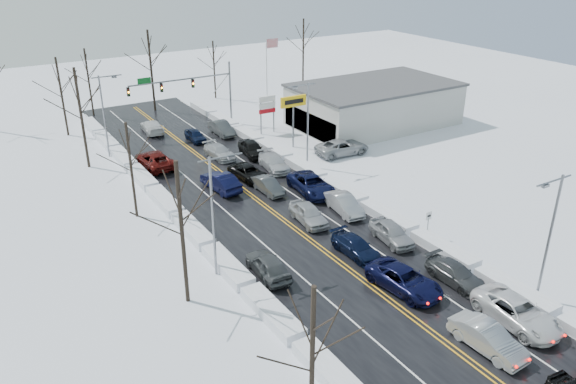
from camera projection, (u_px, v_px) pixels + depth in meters
ground at (288, 223)px, 47.54m from camera, size 160.00×160.00×0.00m
road_surface at (276, 214)px, 49.09m from camera, size 14.00×84.00×0.01m
snow_bank_left at (195, 236)px, 45.47m from camera, size 1.47×72.00×0.75m
snow_bank_right at (346, 195)px, 52.70m from camera, size 1.47×72.00×0.75m
traffic_signal_mast at (193, 87)px, 68.65m from camera, size 13.28×0.39×8.00m
tires_plus_sign at (293, 105)px, 62.89m from camera, size 3.20×0.34×6.00m
used_vehicles_sign at (267, 107)px, 68.25m from camera, size 2.20×0.22×4.65m
speed_limit_sign at (428, 220)px, 44.55m from camera, size 0.55×0.09×2.35m
flagpole at (268, 69)px, 75.60m from camera, size 1.87×1.20×10.00m
dealership_building at (374, 104)px, 71.82m from camera, size 20.40×12.40×5.30m
streetlight_se at (549, 230)px, 35.31m from camera, size 3.20×0.25×9.00m
streetlight_ne at (306, 118)px, 57.06m from camera, size 3.20×0.25×9.00m
streetlight_sw at (215, 207)px, 38.29m from camera, size 3.20×0.25×9.00m
streetlight_nw at (105, 110)px, 60.03m from camera, size 3.20×0.25×9.00m
tree_left_a at (313, 339)px, 24.17m from camera, size 3.60×3.60×9.00m
tree_left_b at (180, 206)px, 34.52m from camera, size 4.00×4.00×10.00m
tree_left_c at (129, 152)px, 46.30m from camera, size 3.40×3.40×8.50m
tree_left_d at (79, 99)px, 56.26m from camera, size 4.20×4.20×10.50m
tree_left_e at (59, 82)px, 66.06m from camera, size 3.80×3.80×9.50m
tree_far_b at (87, 69)px, 73.93m from camera, size 3.60×3.60×9.00m
tree_far_c at (150, 55)px, 75.60m from camera, size 4.40×4.40×11.00m
tree_far_d at (214, 59)px, 82.25m from camera, size 3.40×3.40×8.50m
tree_far_e at (303, 39)px, 89.67m from camera, size 4.20×4.20×10.50m
queued_car_1 at (486, 349)px, 33.00m from camera, size 1.88×4.86×1.58m
queued_car_2 at (403, 289)px, 38.60m from camera, size 3.26×5.91×1.57m
queued_car_3 at (355, 254)px, 42.87m from camera, size 1.99×4.70×1.35m
queued_car_4 at (308, 222)px, 47.74m from camera, size 2.34×4.85×1.60m
queued_car_5 at (268, 192)px, 53.34m from camera, size 1.58×4.26×1.39m
queued_car_6 at (249, 179)px, 56.24m from camera, size 2.86×5.25×1.39m
queued_car_7 at (220, 158)px, 61.76m from camera, size 2.28×4.91×1.39m
queued_car_8 at (196, 141)px, 66.84m from camera, size 1.67×4.02×1.36m
queued_car_10 at (515, 322)px, 35.28m from camera, size 2.98×5.98×1.63m
queued_car_11 at (454, 282)px, 39.44m from camera, size 1.95×4.74×1.37m
queued_car_12 at (391, 241)px, 44.73m from camera, size 2.47×4.83×1.57m
queued_car_13 at (344, 212)px, 49.48m from camera, size 2.25×4.95×1.58m
queued_car_14 at (311, 193)px, 53.29m from camera, size 3.33×6.27×1.68m
queued_car_15 at (274, 169)px, 58.71m from camera, size 2.79×5.40×1.50m
queued_car_16 at (252, 156)px, 62.32m from camera, size 2.54×5.11×1.67m
queued_car_17 at (222, 134)px, 69.05m from camera, size 1.73×4.90×1.61m
oncoming_car_0 at (221, 190)px, 53.88m from camera, size 2.29×5.32×1.70m
oncoming_car_1 at (156, 167)px, 59.16m from camera, size 3.03×6.15×1.68m
oncoming_car_2 at (153, 132)px, 69.78m from camera, size 2.64×5.44×1.52m
oncoming_car_3 at (268, 275)px, 40.28m from camera, size 2.26×4.90×1.62m
parked_car_0 at (342, 154)px, 62.68m from camera, size 6.33×3.25×1.71m
parked_car_1 at (346, 141)px, 66.95m from camera, size 2.35×4.88×1.37m
parked_car_2 at (305, 130)px, 70.72m from camera, size 2.29×5.08×1.70m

